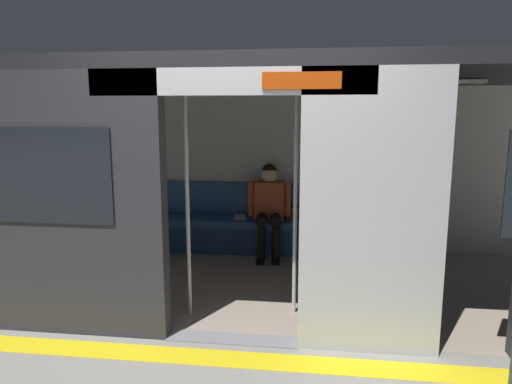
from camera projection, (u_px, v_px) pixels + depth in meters
The scene contains 9 objects.
ground_plane at pixel (232, 340), 3.79m from camera, with size 60.00×60.00×0.00m, color gray.
platform_edge_strip at pixel (225, 358), 3.49m from camera, with size 8.00×0.24×0.01m, color yellow.
train_car at pixel (246, 142), 4.80m from camera, with size 6.40×2.90×2.27m.
bench_seat at pixel (265, 228), 6.07m from camera, with size 3.14×0.44×0.44m.
person_seated at pixel (269, 204), 5.95m from camera, with size 0.55×0.69×1.17m.
handbag at pixel (296, 213), 6.06m from camera, with size 0.26×0.15×0.17m.
book at pixel (240, 217), 6.17m from camera, with size 0.15×0.22×0.03m, color silver.
grab_pole_door at pixel (187, 200), 4.10m from camera, with size 0.04×0.04×2.13m, color silver.
grab_pole_far at pixel (295, 199), 4.12m from camera, with size 0.04×0.04×2.13m, color silver.
Camera 1 is at (-0.64, 3.47, 1.83)m, focal length 32.72 mm.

